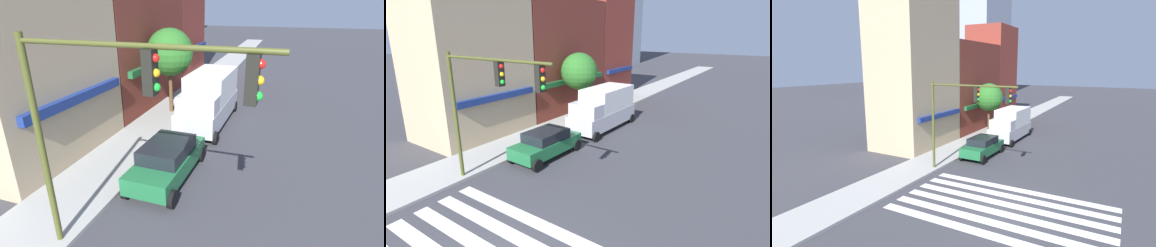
% 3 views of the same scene
% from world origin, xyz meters
% --- Properties ---
extents(storefront_row, '(23.79, 5.30, 13.16)m').
position_xyz_m(storefront_row, '(15.98, 11.50, 5.83)').
color(storefront_row, tan).
rests_on(storefront_row, ground_plane).
extents(traffic_signal, '(0.32, 6.05, 6.15)m').
position_xyz_m(traffic_signal, '(3.26, 4.16, 4.51)').
color(traffic_signal, '#474C1E').
rests_on(traffic_signal, ground_plane).
extents(sedan_green, '(4.44, 2.02, 1.59)m').
position_xyz_m(sedan_green, '(7.66, 4.70, 0.84)').
color(sedan_green, '#1E6638').
rests_on(sedan_green, ground_plane).
extents(box_truck_silver, '(6.24, 2.42, 3.04)m').
position_xyz_m(box_truck_silver, '(14.16, 4.70, 1.59)').
color(box_truck_silver, '#B7B7BC').
rests_on(box_truck_silver, ground_plane).
extents(pedestrian_orange_vest, '(0.32, 0.32, 1.77)m').
position_xyz_m(pedestrian_orange_vest, '(17.31, 7.39, 1.07)').
color(pedestrian_orange_vest, '#23232D').
rests_on(pedestrian_orange_vest, sidewalk_left).
extents(street_tree, '(2.88, 2.88, 5.27)m').
position_xyz_m(street_tree, '(15.06, 7.50, 3.96)').
color(street_tree, brown).
rests_on(street_tree, sidewalk_left).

